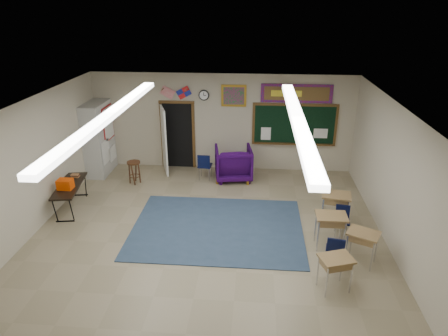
# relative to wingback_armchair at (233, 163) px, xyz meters

# --- Properties ---
(floor) EXTENTS (9.00, 9.00, 0.00)m
(floor) POSITION_rel_wingback_armchair_xyz_m (-0.40, -3.69, -0.50)
(floor) COLOR gray
(floor) RESTS_ON ground
(back_wall) EXTENTS (8.00, 0.04, 3.00)m
(back_wall) POSITION_rel_wingback_armchair_xyz_m (-0.40, 0.81, 1.00)
(back_wall) COLOR #AFA68E
(back_wall) RESTS_ON floor
(left_wall) EXTENTS (0.04, 9.00, 3.00)m
(left_wall) POSITION_rel_wingback_armchair_xyz_m (-4.40, -3.69, 1.00)
(left_wall) COLOR #AFA68E
(left_wall) RESTS_ON floor
(right_wall) EXTENTS (0.04, 9.00, 3.00)m
(right_wall) POSITION_rel_wingback_armchair_xyz_m (3.60, -3.69, 1.00)
(right_wall) COLOR #AFA68E
(right_wall) RESTS_ON floor
(ceiling) EXTENTS (8.00, 9.00, 0.04)m
(ceiling) POSITION_rel_wingback_armchair_xyz_m (-0.40, -3.69, 2.50)
(ceiling) COLOR silver
(ceiling) RESTS_ON back_wall
(area_rug) EXTENTS (4.00, 3.00, 0.02)m
(area_rug) POSITION_rel_wingback_armchair_xyz_m (-0.20, -2.89, -0.49)
(area_rug) COLOR #2F4159
(area_rug) RESTS_ON floor
(fluorescent_strips) EXTENTS (3.86, 6.00, 0.10)m
(fluorescent_strips) POSITION_rel_wingback_armchair_xyz_m (-0.40, -3.69, 2.44)
(fluorescent_strips) COLOR white
(fluorescent_strips) RESTS_ON ceiling
(doorway) EXTENTS (1.10, 0.89, 2.16)m
(doorway) POSITION_rel_wingback_armchair_xyz_m (-1.90, 0.66, 0.56)
(doorway) COLOR black
(doorway) RESTS_ON back_wall
(chalkboard) EXTENTS (2.55, 0.14, 1.30)m
(chalkboard) POSITION_rel_wingback_armchair_xyz_m (1.80, 0.77, 0.97)
(chalkboard) COLOR #573918
(chalkboard) RESTS_ON back_wall
(bulletin_board) EXTENTS (2.10, 0.05, 0.55)m
(bulletin_board) POSITION_rel_wingback_armchair_xyz_m (1.80, 0.77, 1.95)
(bulletin_board) COLOR #AF0F18
(bulletin_board) RESTS_ON back_wall
(framed_art_print) EXTENTS (0.75, 0.05, 0.65)m
(framed_art_print) POSITION_rel_wingback_armchair_xyz_m (-0.05, 0.77, 1.85)
(framed_art_print) COLOR #AC7E21
(framed_art_print) RESTS_ON back_wall
(wall_clock) EXTENTS (0.32, 0.05, 0.32)m
(wall_clock) POSITION_rel_wingback_armchair_xyz_m (-0.95, 0.77, 1.85)
(wall_clock) COLOR black
(wall_clock) RESTS_ON back_wall
(wall_flags) EXTENTS (1.16, 0.06, 0.70)m
(wall_flags) POSITION_rel_wingback_armchair_xyz_m (-1.80, 0.75, 1.98)
(wall_flags) COLOR red
(wall_flags) RESTS_ON back_wall
(storage_cabinet) EXTENTS (0.59, 1.25, 2.20)m
(storage_cabinet) POSITION_rel_wingback_armchair_xyz_m (-4.11, 0.16, 0.60)
(storage_cabinet) COLOR #AEAFAA
(storage_cabinet) RESTS_ON floor
(wingback_armchair) EXTENTS (1.20, 1.23, 0.99)m
(wingback_armchair) POSITION_rel_wingback_armchair_xyz_m (0.00, 0.00, 0.00)
(wingback_armchair) COLOR #220537
(wingback_armchair) RESTS_ON floor
(student_chair_reading) EXTENTS (0.43, 0.43, 0.81)m
(student_chair_reading) POSITION_rel_wingback_armchair_xyz_m (-0.84, -0.10, -0.09)
(student_chair_reading) COLOR black
(student_chair_reading) RESTS_ON floor
(student_chair_desk_a) EXTENTS (0.45, 0.45, 0.76)m
(student_chair_desk_a) POSITION_rel_wingback_armchair_xyz_m (2.28, -4.18, -0.12)
(student_chair_desk_a) COLOR black
(student_chair_desk_a) RESTS_ON floor
(student_chair_desk_b) EXTENTS (0.40, 0.40, 0.70)m
(student_chair_desk_b) POSITION_rel_wingback_armchair_xyz_m (2.65, -2.96, -0.15)
(student_chair_desk_b) COLOR black
(student_chair_desk_b) RESTS_ON floor
(student_desk_front_left) EXTENTS (0.66, 0.49, 0.79)m
(student_desk_front_left) POSITION_rel_wingback_armchair_xyz_m (2.29, -3.46, -0.06)
(student_desk_front_left) COLOR olive
(student_desk_front_left) RESTS_ON floor
(student_desk_front_right) EXTENTS (0.74, 0.60, 0.80)m
(student_desk_front_right) POSITION_rel_wingback_armchair_xyz_m (2.57, -2.47, -0.05)
(student_desk_front_right) COLOR olive
(student_desk_front_right) RESTS_ON floor
(student_desk_back_left) EXTENTS (0.69, 0.60, 0.70)m
(student_desk_back_left) POSITION_rel_wingback_armchair_xyz_m (2.16, -4.86, -0.10)
(student_desk_back_left) COLOR olive
(student_desk_back_left) RESTS_ON floor
(student_desk_back_right) EXTENTS (0.74, 0.68, 0.72)m
(student_desk_back_right) POSITION_rel_wingback_armchair_xyz_m (2.84, -3.99, -0.09)
(student_desk_back_right) COLOR olive
(student_desk_back_right) RESTS_ON floor
(folding_table) EXTENTS (0.79, 1.66, 0.91)m
(folding_table) POSITION_rel_wingback_armchair_xyz_m (-4.05, -2.21, -0.13)
(folding_table) COLOR black
(folding_table) RESTS_ON floor
(wooden_stool) EXTENTS (0.38, 0.38, 0.67)m
(wooden_stool) POSITION_rel_wingback_armchair_xyz_m (-2.86, -0.57, -0.15)
(wooden_stool) COLOR #4C2A16
(wooden_stool) RESTS_ON floor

